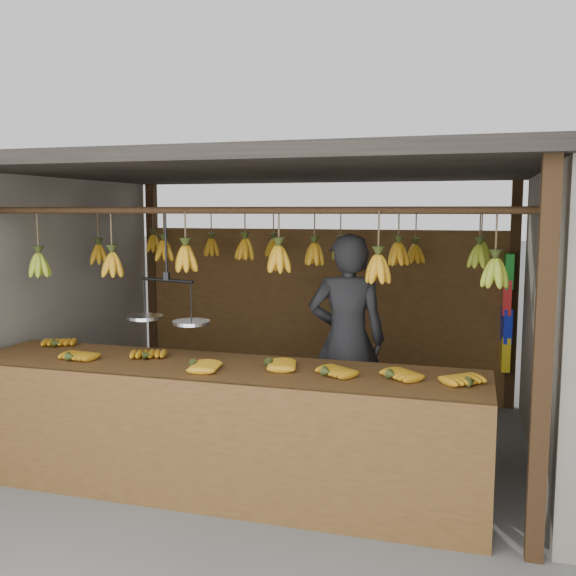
% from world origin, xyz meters
% --- Properties ---
extents(ground, '(80.00, 80.00, 0.00)m').
position_xyz_m(ground, '(0.00, 0.00, 0.00)').
color(ground, '#5B5B57').
extents(stall, '(4.30, 3.30, 2.40)m').
position_xyz_m(stall, '(0.00, 0.33, 1.97)').
color(stall, black).
rests_on(stall, ground).
extents(counter, '(3.77, 0.86, 0.96)m').
position_xyz_m(counter, '(-0.11, -1.24, 0.72)').
color(counter, '#57381A').
rests_on(counter, ground).
extents(hanging_bananas, '(3.64, 2.22, 0.37)m').
position_xyz_m(hanging_bananas, '(-0.01, 0.00, 1.62)').
color(hanging_bananas, '#92A523').
rests_on(hanging_bananas, ground).
extents(balance_scale, '(0.70, 0.38, 0.82)m').
position_xyz_m(balance_scale, '(-0.55, -1.00, 1.24)').
color(balance_scale, black).
rests_on(balance_scale, ground).
extents(vendor, '(0.73, 0.56, 1.81)m').
position_xyz_m(vendor, '(0.60, 0.03, 0.90)').
color(vendor, '#262628').
rests_on(vendor, ground).
extents(bag_bundles, '(0.08, 0.26, 1.16)m').
position_xyz_m(bag_bundles, '(1.94, 1.35, 1.01)').
color(bag_bundles, '#199926').
rests_on(bag_bundles, ground).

